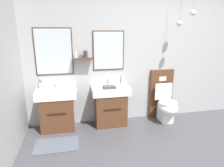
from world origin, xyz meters
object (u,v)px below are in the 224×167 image
(folded_hand_towel, at_px, (109,87))
(soap_dispenser, at_px, (123,79))
(vanity_sink_left, at_px, (57,108))
(toothbrush_cup, at_px, (41,85))
(vanity_sink_right, at_px, (110,104))
(toilet, at_px, (164,102))

(folded_hand_towel, bearing_deg, soap_dispenser, 39.11)
(vanity_sink_left, height_order, soap_dispenser, soap_dispenser)
(vanity_sink_left, bearing_deg, folded_hand_towel, -6.90)
(toothbrush_cup, height_order, folded_hand_towel, toothbrush_cup)
(vanity_sink_right, height_order, folded_hand_towel, folded_hand_towel)
(vanity_sink_left, relative_size, toilet, 0.75)
(toilet, height_order, toothbrush_cup, toilet)
(vanity_sink_left, xyz_separation_m, folded_hand_towel, (0.93, -0.11, 0.38))
(vanity_sink_left, xyz_separation_m, vanity_sink_right, (0.97, 0.00, 0.00))
(toilet, bearing_deg, folded_hand_towel, -175.66)
(vanity_sink_left, height_order, toothbrush_cup, toothbrush_cup)
(toilet, xyz_separation_m, folded_hand_towel, (-1.13, -0.09, 0.40))
(vanity_sink_left, distance_m, vanity_sink_right, 0.97)
(toothbrush_cup, bearing_deg, vanity_sink_left, -26.71)
(toothbrush_cup, distance_m, soap_dispenser, 1.52)
(vanity_sink_right, relative_size, toilet, 0.75)
(vanity_sink_right, distance_m, toilet, 1.09)
(toilet, distance_m, toothbrush_cup, 2.38)
(toilet, bearing_deg, soap_dispenser, 168.18)
(vanity_sink_right, relative_size, soap_dispenser, 3.67)
(vanity_sink_left, distance_m, soap_dispenser, 1.33)
(vanity_sink_left, height_order, vanity_sink_right, same)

